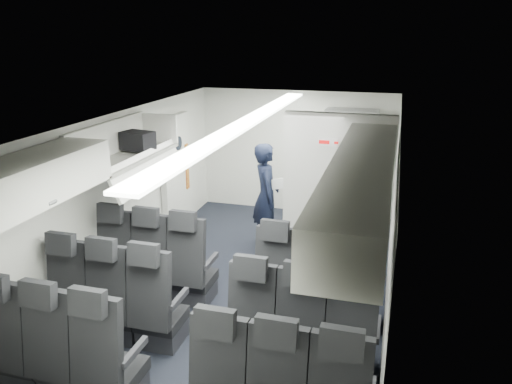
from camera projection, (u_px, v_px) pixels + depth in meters
The scene contains 14 objects.
cabin_shell at pixel (247, 204), 6.00m from camera, with size 3.41×6.01×2.16m.
seat_row_front at pixel (234, 278), 5.73m from camera, with size 3.33×0.56×1.24m.
seat_row_mid at pixel (205, 319), 4.91m from camera, with size 3.33×0.56×1.24m.
seat_row_rear at pixel (165, 377), 4.08m from camera, with size 3.33×0.56×1.24m.
overhead_bin_left_rear at pixel (25, 182), 4.30m from camera, with size 0.53×1.80×0.40m.
overhead_bin_left_front_open at pixel (125, 151), 5.95m from camera, with size 0.64×1.70×0.72m.
overhead_bin_right_rear at pixel (353, 213), 3.58m from camera, with size 0.53×1.80×0.40m.
overhead_bin_right_front at pixel (368, 157), 5.18m from camera, with size 0.53×1.70×0.40m.
bulkhead_partition at pixel (337, 195), 6.49m from camera, with size 1.40×0.15×2.13m.
galley_unit at pixel (349, 167), 8.30m from camera, with size 0.85×0.52×1.90m.
boarding_door at pixel (176, 174), 7.89m from camera, with size 0.12×1.27×1.86m.
flight_attendant at pixel (266, 196), 7.33m from camera, with size 0.58×0.38×1.58m, color black.
carry_on_bag at pixel (138, 141), 6.14m from camera, with size 0.37×0.26×0.22m, color black.
papers at pixel (278, 184), 7.17m from camera, with size 0.21×0.02×0.15m, color white.
Camera 1 is at (1.65, -5.42, 3.10)m, focal length 35.00 mm.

